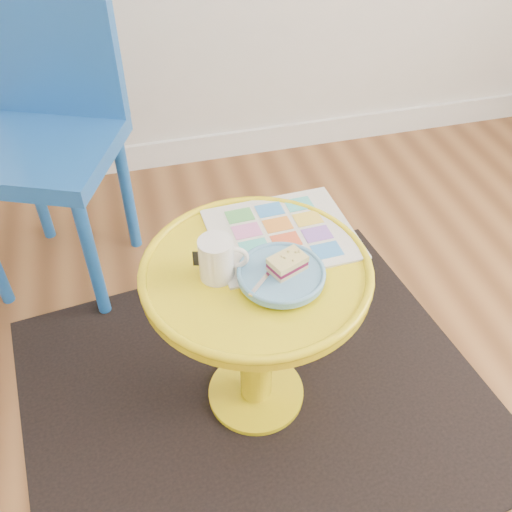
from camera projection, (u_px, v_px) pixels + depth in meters
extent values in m
cube|color=white|center=(173.00, 152.00, 2.53)|extent=(4.00, 0.02, 0.12)
cube|color=black|center=(256.00, 394.00, 1.67)|extent=(1.42, 1.25, 0.01)
cylinder|color=yellow|center=(256.00, 393.00, 1.67)|extent=(0.28, 0.28, 0.02)
cylinder|color=yellow|center=(256.00, 340.00, 1.50)|extent=(0.09, 0.09, 0.46)
cylinder|color=yellow|center=(256.00, 273.00, 1.34)|extent=(0.54, 0.54, 0.03)
cylinder|color=#1A56AE|center=(92.00, 261.00, 1.76)|extent=(0.04, 0.04, 0.46)
cylinder|color=#1A56AE|center=(35.00, 186.00, 2.05)|extent=(0.04, 0.04, 0.46)
cylinder|color=#1A56AE|center=(127.00, 195.00, 2.02)|extent=(0.04, 0.04, 0.46)
cube|color=#1A56AE|center=(41.00, 152.00, 1.73)|extent=(0.57, 0.57, 0.06)
cube|color=#1A56AE|center=(47.00, 44.00, 1.70)|extent=(0.42, 0.21, 0.46)
cube|color=silver|center=(282.00, 233.00, 1.41)|extent=(0.36, 0.31, 0.01)
cylinder|color=white|center=(216.00, 259.00, 1.27)|extent=(0.08, 0.08, 0.10)
torus|color=white|center=(236.00, 257.00, 1.27)|extent=(0.06, 0.03, 0.06)
cylinder|color=#D1B78C|center=(215.00, 243.00, 1.24)|extent=(0.07, 0.07, 0.01)
cylinder|color=#5D98C5|center=(281.00, 278.00, 1.29)|extent=(0.08, 0.08, 0.01)
cylinder|color=#5D98C5|center=(281.00, 274.00, 1.28)|extent=(0.20, 0.20, 0.02)
cube|color=#D3BC8C|center=(287.00, 267.00, 1.28)|extent=(0.09, 0.08, 0.01)
cube|color=maroon|center=(287.00, 264.00, 1.27)|extent=(0.09, 0.08, 0.01)
cube|color=#EADB8C|center=(288.00, 260.00, 1.26)|extent=(0.10, 0.08, 0.01)
cube|color=silver|center=(264.00, 279.00, 1.26)|extent=(0.09, 0.09, 0.00)
cube|color=silver|center=(279.00, 261.00, 1.30)|extent=(0.04, 0.04, 0.00)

